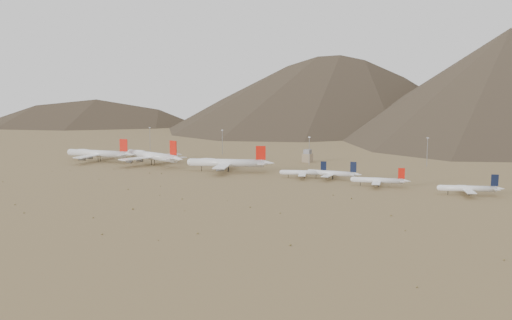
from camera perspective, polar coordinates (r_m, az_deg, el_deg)
The scene contains 15 objects.
ground at distance 442.78m, azimuth -4.70°, elevation -1.77°, with size 3000.00×3000.00×0.00m, color olive.
mountain_ridge at distance 1289.24m, azimuth 18.34°, elevation 10.58°, with size 4400.00×1000.00×300.00m.
widebody_west at distance 554.94m, azimuth -15.51°, elevation 0.64°, with size 74.26×57.78×22.16m.
widebody_centre at distance 519.99m, azimuth -10.34°, elevation 0.42°, with size 78.77×62.16×23.91m.
widebody_east at distance 471.40m, azimuth -2.90°, elevation -0.27°, with size 70.23×56.18×21.92m.
narrowbody_a at distance 440.47m, azimuth 4.89°, elevation -1.26°, with size 38.05×28.55×13.25m.
narrowbody_b at distance 436.60m, azimuth 7.73°, elevation -1.33°, with size 43.49×31.27×14.35m.
narrowbody_c at distance 410.85m, azimuth 12.24°, elevation -2.00°, with size 41.02×30.26×13.81m.
narrowbody_d at distance 394.78m, azimuth 20.58°, elevation -2.68°, with size 40.63×30.43×14.09m.
control_tower at distance 532.34m, azimuth 5.17°, elevation 0.35°, with size 8.00×8.00×12.00m.
mast_far_west at distance 637.22m, azimuth -10.56°, elevation 2.22°, with size 2.00×0.60×25.70m.
mast_west at distance 589.94m, azimuth -3.39°, elevation 1.92°, with size 2.00×0.60×25.70m.
mast_centre at distance 510.54m, azimuth 5.34°, elevation 1.05°, with size 2.00×0.60×25.70m.
mast_east at distance 522.67m, azimuth 16.75°, elevation 0.91°, with size 2.00×0.60×25.70m.
desert_scrub at distance 379.43m, azimuth -13.59°, elevation -3.46°, with size 425.65×175.94×0.92m.
Camera 1 is at (242.40, -363.76, 70.53)m, focal length 40.00 mm.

